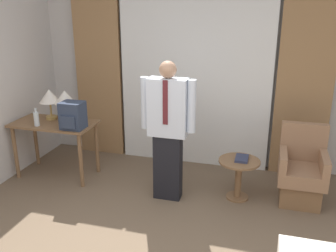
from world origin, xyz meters
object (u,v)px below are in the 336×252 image
object	(u,v)px
side_table	(239,172)
backpack	(73,116)
bottle_near_edge	(36,119)
armchair	(301,174)
table_lamp_left	(50,97)
desk	(55,131)
table_lamp_right	(65,98)
person	(168,127)
book	(242,158)

from	to	relation	value
side_table	backpack	bearing A→B (deg)	-175.42
bottle_near_edge	armchair	xyz separation A→B (m)	(3.24, 0.35, -0.50)
table_lamp_left	desk	bearing A→B (deg)	-48.74
table_lamp_right	side_table	bearing A→B (deg)	-2.81
desk	side_table	bearing A→B (deg)	0.41
armchair	side_table	distance (m)	0.72
desk	bottle_near_edge	size ratio (longest dim) A/B	4.69
person	backpack	bearing A→B (deg)	178.15
side_table	book	bearing A→B (deg)	49.95
backpack	side_table	xyz separation A→B (m)	(2.04, 0.16, -0.58)
table_lamp_left	book	bearing A→B (deg)	-1.90
backpack	armchair	bearing A→B (deg)	6.65
bottle_near_edge	book	distance (m)	2.59
bottle_near_edge	person	bearing A→B (deg)	-0.23
desk	table_lamp_left	xyz separation A→B (m)	(-0.11, 0.13, 0.42)
table_lamp_right	armchair	size ratio (longest dim) A/B	0.45
person	armchair	distance (m)	1.65
person	side_table	xyz separation A→B (m)	(0.81, 0.20, -0.55)
backpack	book	world-z (taller)	backpack
backpack	person	distance (m)	1.23
table_lamp_left	backpack	world-z (taller)	table_lamp_left
table_lamp_right	side_table	xyz separation A→B (m)	(2.29, -0.11, -0.71)
backpack	book	distance (m)	2.11
table_lamp_right	side_table	distance (m)	2.40
backpack	book	xyz separation A→B (m)	(2.06, 0.19, -0.41)
armchair	desk	bearing A→B (deg)	-176.80
desk	backpack	world-z (taller)	backpack
person	book	distance (m)	0.94
bottle_near_edge	desk	bearing A→B (deg)	54.17
table_lamp_left	bottle_near_edge	distance (m)	0.37
backpack	bottle_near_edge	bearing A→B (deg)	-176.25
table_lamp_left	side_table	size ratio (longest dim) A/B	0.82
desk	table_lamp_left	world-z (taller)	table_lamp_left
armchair	side_table	bearing A→B (deg)	-167.52
table_lamp_right	armchair	xyz separation A→B (m)	(3.00, 0.04, -0.70)
table_lamp_left	person	distance (m)	1.75
table_lamp_right	backpack	bearing A→B (deg)	-47.24
table_lamp_right	backpack	xyz separation A→B (m)	(0.25, -0.28, -0.13)
person	book	bearing A→B (deg)	15.51
person	book	size ratio (longest dim) A/B	7.19
table_lamp_right	book	size ratio (longest dim) A/B	1.77
bottle_near_edge	table_lamp_right	bearing A→B (deg)	51.78
armchair	book	bearing A→B (deg)	-169.35
backpack	person	bearing A→B (deg)	-1.85
book	person	bearing A→B (deg)	-164.49
person	armchair	xyz separation A→B (m)	(1.51, 0.36, -0.55)
backpack	side_table	bearing A→B (deg)	4.58
table_lamp_left	backpack	distance (m)	0.57
desk	table_lamp_left	distance (m)	0.45
side_table	book	size ratio (longest dim) A/B	2.15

